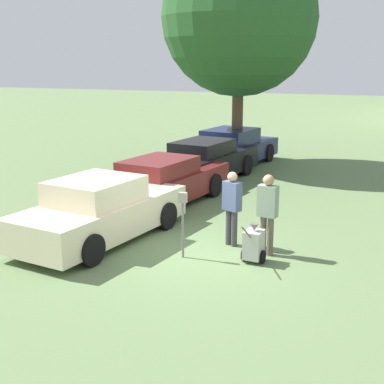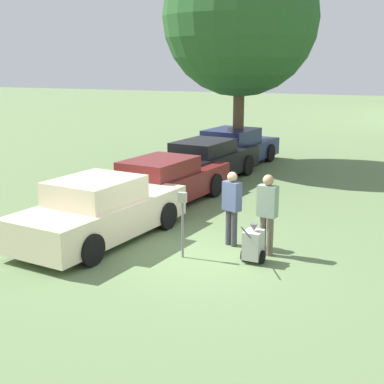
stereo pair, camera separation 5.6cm
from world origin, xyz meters
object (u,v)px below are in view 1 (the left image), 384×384
at_px(person_worker, 232,204).
at_px(person_supervisor, 268,209).
at_px(parked_car_navy, 232,149).
at_px(parked_car_cream, 100,211).
at_px(parked_car_maroon, 162,183).
at_px(parked_car_black, 205,162).
at_px(equipment_cart, 254,244).
at_px(parking_meter, 183,213).

height_order(person_worker, person_supervisor, person_supervisor).
bearing_deg(parked_car_navy, parked_car_cream, -82.35).
xyz_separation_m(parked_car_maroon, parked_car_black, (0.00, 3.51, 0.03)).
bearing_deg(person_worker, equipment_cart, 156.19).
distance_m(parked_car_cream, parked_car_black, 6.89).
bearing_deg(parking_meter, equipment_cart, 11.72).
bearing_deg(parked_car_navy, equipment_cart, -61.83).
relative_size(parked_car_maroon, person_worker, 3.14).
bearing_deg(parked_car_black, parked_car_cream, -82.36).
bearing_deg(person_worker, parking_meter, 81.22).
relative_size(person_supervisor, equipment_cart, 1.79).
bearing_deg(parking_meter, person_supervisor, 27.26).
distance_m(parked_car_black, parking_meter, 7.58).
height_order(parked_car_black, person_worker, person_worker).
relative_size(person_worker, equipment_cart, 1.73).
xyz_separation_m(parked_car_navy, person_worker, (2.98, -9.16, 0.28)).
height_order(parked_car_black, equipment_cart, parked_car_black).
height_order(parked_car_navy, parking_meter, parked_car_navy).
height_order(parked_car_cream, parking_meter, parked_car_cream).
height_order(parked_car_navy, equipment_cart, parked_car_navy).
relative_size(parked_car_black, parking_meter, 3.76).
xyz_separation_m(parked_car_black, equipment_cart, (3.74, -6.93, -0.31)).
xyz_separation_m(parked_car_cream, equipment_cart, (3.74, -0.04, -0.31)).
xyz_separation_m(parked_car_black, person_worker, (2.98, -6.10, 0.29)).
distance_m(parking_meter, person_worker, 1.35).
bearing_deg(parked_car_maroon, parked_car_black, 97.64).
bearing_deg(person_supervisor, parked_car_navy, -57.47).
bearing_deg(person_worker, parked_car_maroon, -17.37).
height_order(parked_car_cream, person_worker, person_worker).
distance_m(parked_car_navy, person_supervisor, 10.23).
bearing_deg(parked_car_cream, parked_car_black, 97.64).
distance_m(parked_car_cream, parking_meter, 2.30).
relative_size(parked_car_cream, parked_car_maroon, 0.90).
bearing_deg(parking_meter, parked_car_cream, 171.26).
bearing_deg(parked_car_cream, parked_car_navy, 97.65).
height_order(parked_car_black, person_supervisor, person_supervisor).
height_order(parked_car_cream, parked_car_black, parked_car_cream).
bearing_deg(parking_meter, person_worker, 57.56).
distance_m(parked_car_black, equipment_cart, 7.88).
height_order(parked_car_black, parking_meter, parked_car_black).
xyz_separation_m(person_worker, equipment_cart, (0.76, -0.83, -0.59)).
xyz_separation_m(parked_car_navy, equipment_cart, (3.74, -9.99, -0.31)).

